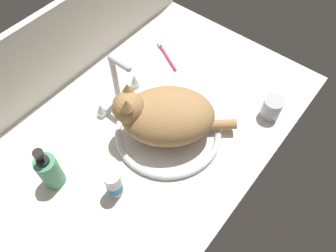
{
  "coord_description": "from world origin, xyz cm",
  "views": [
    {
      "loc": [
        -44.0,
        -42.1,
        92.71
      ],
      "look_at": [
        1.26,
        -5.6,
        7.0
      ],
      "focal_mm": 35.08,
      "sensor_mm": 36.0,
      "label": 1
    }
  ],
  "objects_px": {
    "soap_pump_bottle": "(50,171)",
    "faucet": "(118,85)",
    "cat": "(162,115)",
    "toothbrush": "(166,55)",
    "sink_basin": "(168,131)",
    "metal_jar": "(272,108)",
    "pill_bottle": "(114,184)"
  },
  "relations": [
    {
      "from": "soap_pump_bottle",
      "to": "faucet",
      "type": "bearing_deg",
      "value": 9.7
    },
    {
      "from": "cat",
      "to": "toothbrush",
      "type": "relative_size",
      "value": 2.32
    },
    {
      "from": "sink_basin",
      "to": "cat",
      "type": "relative_size",
      "value": 0.99
    },
    {
      "from": "metal_jar",
      "to": "pill_bottle",
      "type": "distance_m",
      "value": 0.57
    },
    {
      "from": "soap_pump_bottle",
      "to": "toothbrush",
      "type": "relative_size",
      "value": 1.12
    },
    {
      "from": "metal_jar",
      "to": "toothbrush",
      "type": "xyz_separation_m",
      "value": [
        -0.0,
        0.45,
        -0.03
      ]
    },
    {
      "from": "sink_basin",
      "to": "pill_bottle",
      "type": "height_order",
      "value": "pill_bottle"
    },
    {
      "from": "sink_basin",
      "to": "pill_bottle",
      "type": "bearing_deg",
      "value": -177.92
    },
    {
      "from": "sink_basin",
      "to": "faucet",
      "type": "xyz_separation_m",
      "value": [
        0.0,
        0.21,
        0.07
      ]
    },
    {
      "from": "toothbrush",
      "to": "faucet",
      "type": "bearing_deg",
      "value": -176.89
    },
    {
      "from": "cat",
      "to": "sink_basin",
      "type": "bearing_deg",
      "value": -48.76
    },
    {
      "from": "faucet",
      "to": "metal_jar",
      "type": "bearing_deg",
      "value": -57.78
    },
    {
      "from": "cat",
      "to": "toothbrush",
      "type": "bearing_deg",
      "value": 37.33
    },
    {
      "from": "faucet",
      "to": "pill_bottle",
      "type": "relative_size",
      "value": 2.07
    },
    {
      "from": "soap_pump_bottle",
      "to": "pill_bottle",
      "type": "bearing_deg",
      "value": -61.77
    },
    {
      "from": "sink_basin",
      "to": "cat",
      "type": "distance_m",
      "value": 0.09
    },
    {
      "from": "metal_jar",
      "to": "toothbrush",
      "type": "bearing_deg",
      "value": 90.24
    },
    {
      "from": "sink_basin",
      "to": "cat",
      "type": "height_order",
      "value": "cat"
    },
    {
      "from": "sink_basin",
      "to": "toothbrush",
      "type": "relative_size",
      "value": 2.3
    },
    {
      "from": "faucet",
      "to": "soap_pump_bottle",
      "type": "relative_size",
      "value": 1.26
    },
    {
      "from": "sink_basin",
      "to": "faucet",
      "type": "height_order",
      "value": "faucet"
    },
    {
      "from": "faucet",
      "to": "sink_basin",
      "type": "bearing_deg",
      "value": -90.0
    },
    {
      "from": "soap_pump_bottle",
      "to": "toothbrush",
      "type": "distance_m",
      "value": 0.62
    },
    {
      "from": "cat",
      "to": "toothbrush",
      "type": "height_order",
      "value": "cat"
    },
    {
      "from": "cat",
      "to": "metal_jar",
      "type": "relative_size",
      "value": 4.68
    },
    {
      "from": "sink_basin",
      "to": "cat",
      "type": "xyz_separation_m",
      "value": [
        -0.01,
        0.01,
        0.09
      ]
    },
    {
      "from": "sink_basin",
      "to": "pill_bottle",
      "type": "xyz_separation_m",
      "value": [
        -0.25,
        -0.01,
        0.04
      ]
    },
    {
      "from": "faucet",
      "to": "cat",
      "type": "height_order",
      "value": "same"
    },
    {
      "from": "pill_bottle",
      "to": "toothbrush",
      "type": "bearing_deg",
      "value": 24.31
    },
    {
      "from": "faucet",
      "to": "cat",
      "type": "distance_m",
      "value": 0.2
    },
    {
      "from": "sink_basin",
      "to": "faucet",
      "type": "bearing_deg",
      "value": 90.0
    },
    {
      "from": "pill_bottle",
      "to": "soap_pump_bottle",
      "type": "distance_m",
      "value": 0.19
    }
  ]
}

